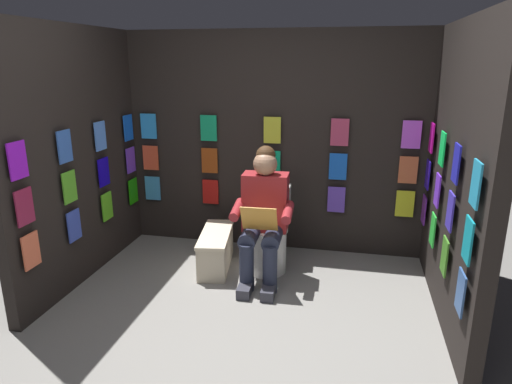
{
  "coord_description": "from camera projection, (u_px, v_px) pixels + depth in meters",
  "views": [
    {
      "loc": [
        -0.78,
        2.44,
        1.9
      ],
      "look_at": [
        -0.02,
        -1.08,
        0.85
      ],
      "focal_mm": 31.76,
      "sensor_mm": 36.0,
      "label": 1
    }
  ],
  "objects": [
    {
      "name": "comic_longbox_near",
      "position": [
        216.0,
        250.0,
        4.29
      ],
      "size": [
        0.38,
        0.77,
        0.34
      ],
      "rotation": [
        0.0,
        0.0,
        0.15
      ],
      "color": "beige",
      "rests_on": "ground"
    },
    {
      "name": "display_wall_left",
      "position": [
        459.0,
        176.0,
        3.29
      ],
      "size": [
        0.14,
        1.96,
        2.19
      ],
      "color": "black",
      "rests_on": "ground"
    },
    {
      "name": "toilet",
      "position": [
        267.0,
        235.0,
        4.25
      ],
      "size": [
        0.41,
        0.56,
        0.77
      ],
      "rotation": [
        0.0,
        0.0,
        0.04
      ],
      "color": "white",
      "rests_on": "ground"
    },
    {
      "name": "person_reading",
      "position": [
        263.0,
        215.0,
        3.96
      ],
      "size": [
        0.54,
        0.69,
        1.19
      ],
      "rotation": [
        0.0,
        0.0,
        0.04
      ],
      "color": "maroon",
      "rests_on": "ground"
    },
    {
      "name": "ground_plane",
      "position": [
        219.0,
        360.0,
        2.98
      ],
      "size": [
        30.0,
        30.0,
        0.0
      ],
      "primitive_type": "plane",
      "color": "gray"
    },
    {
      "name": "display_wall_right",
      "position": [
        77.0,
        157.0,
        3.91
      ],
      "size": [
        0.14,
        1.96,
        2.19
      ],
      "color": "black",
      "rests_on": "ground"
    },
    {
      "name": "display_wall_back",
      "position": [
        274.0,
        143.0,
        4.57
      ],
      "size": [
        3.1,
        0.14,
        2.19
      ],
      "color": "black",
      "rests_on": "ground"
    }
  ]
}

